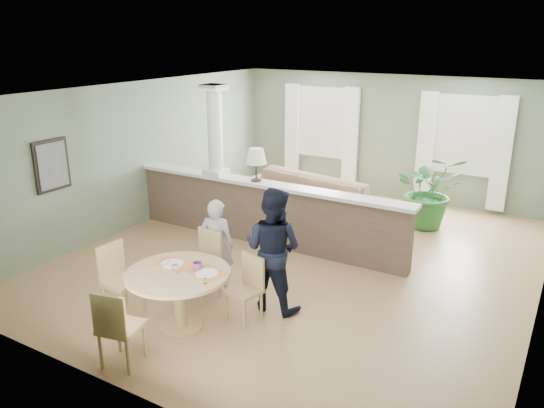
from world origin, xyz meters
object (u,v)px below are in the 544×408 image
Objects in this scene: chair_near at (117,325)px; chair_far_boy at (205,262)px; sofa at (299,202)px; dining_table at (179,284)px; man_person at (273,249)px; chair_far_man at (247,286)px; chair_side at (118,276)px; child_person at (217,246)px; houseplant at (430,191)px.

chair_far_boy is at bearing -96.10° from chair_near.
sofa is 4.16m from dining_table.
chair_far_boy is (-0.25, 0.83, -0.08)m from dining_table.
man_person reaches higher than chair_far_boy.
chair_far_man is (0.84, -0.21, -0.06)m from chair_far_boy.
sofa is 3.27× the size of chair_near.
chair_far_boy is 1.03× the size of chair_near.
sofa is 4.25m from chair_side.
child_person reaches higher than chair_near.
chair_side is (-2.61, -5.34, -0.18)m from houseplant.
chair_side is at bearing -174.06° from dining_table.
houseplant is at bearing 37.34° from sofa.
dining_table is 0.95m from chair_side.
man_person reaches higher than chair_near.
houseplant reaches higher than chair_near.
houseplant is 5.95m from chair_side.
chair_side is 2.04m from man_person.
child_person is (0.03, 0.25, 0.15)m from chair_far_boy.
chair_far_man is (0.59, 0.62, -0.14)m from dining_table.
chair_far_man is (-1.07, -4.62, -0.24)m from houseplant.
chair_near is at bearing 79.44° from child_person.
sofa is at bearing -1.95° from chair_side.
child_person is at bearing -97.76° from chair_near.
sofa is at bearing -152.92° from houseplant.
chair_side is at bearing 43.40° from child_person.
chair_near is at bearing -76.36° from chair_far_boy.
chair_far_boy is 1.12× the size of chair_far_man.
houseplant is 1.66× the size of chair_far_man.
man_person is (0.96, 0.23, 0.31)m from chair_far_boy.
chair_far_man is at bearing -124.40° from chair_near.
child_person is 0.94m from man_person.
chair_far_man is 1.72m from chair_near.
houseplant is 0.85× the size of man_person.
sofa is 2.24× the size of child_person.
sofa is 2.46m from houseplant.
chair_far_boy reaches higher than sofa.
houseplant is 4.82m from chair_far_boy.
dining_table is 0.87m from chair_far_boy.
houseplant reaches higher than chair_far_man.
child_person is (-0.22, 1.08, 0.07)m from dining_table.
chair_side is 0.57× the size of man_person.
dining_table is at bearing -107.62° from houseplant.
man_person reaches higher than sofa.
chair_far_boy reaches higher than chair_far_man.
sofa is at bearing 119.22° from chair_far_man.
child_person is 0.82× the size of man_person.
houseplant is at bearing 88.67° from chair_far_man.
houseplant is 1.11× the size of dining_table.
chair_near is 0.98× the size of chair_side.
man_person is (1.65, 1.15, 0.31)m from chair_side.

